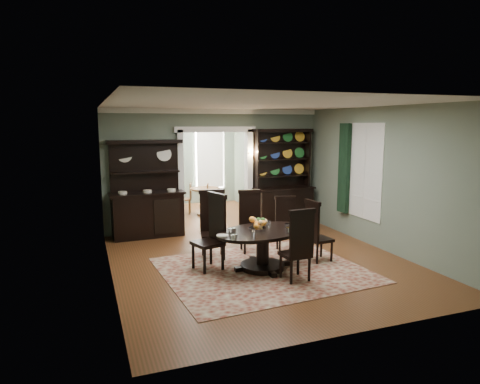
# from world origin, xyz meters

# --- Properties ---
(room) EXTENTS (5.51, 6.01, 3.01)m
(room) POSITION_xyz_m (0.00, 0.04, 1.58)
(room) COLOR brown
(room) RESTS_ON ground
(parlor) EXTENTS (3.51, 3.50, 3.01)m
(parlor) POSITION_xyz_m (0.00, 5.53, 1.52)
(parlor) COLOR brown
(parlor) RESTS_ON ground
(doorway_trim) EXTENTS (2.08, 0.25, 2.57)m
(doorway_trim) POSITION_xyz_m (0.00, 3.00, 1.62)
(doorway_trim) COLOR white
(doorway_trim) RESTS_ON floor
(right_window) EXTENTS (0.15, 1.47, 2.12)m
(right_window) POSITION_xyz_m (2.69, 0.93, 1.60)
(right_window) COLOR white
(right_window) RESTS_ON wall_right
(wall_sconce) EXTENTS (0.27, 0.21, 0.21)m
(wall_sconce) POSITION_xyz_m (0.95, 2.85, 1.89)
(wall_sconce) COLOR #C48234
(wall_sconce) RESTS_ON back_wall_right
(rug) EXTENTS (3.72, 3.26, 0.01)m
(rug) POSITION_xyz_m (-0.14, -0.42, 0.01)
(rug) COLOR maroon
(rug) RESTS_ON floor
(dining_table) EXTENTS (2.10, 2.10, 0.73)m
(dining_table) POSITION_xyz_m (-0.12, -0.34, 0.51)
(dining_table) COLOR black
(dining_table) RESTS_ON rug
(centerpiece) EXTENTS (1.55, 0.99, 0.25)m
(centerpiece) POSITION_xyz_m (-0.22, -0.31, 0.80)
(centerpiece) COLOR silver
(centerpiece) RESTS_ON dining_table
(chair_far_left) EXTENTS (0.58, 0.55, 1.35)m
(chair_far_left) POSITION_xyz_m (-0.77, 0.69, 0.71)
(chair_far_left) COLOR black
(chair_far_left) RESTS_ON rug
(chair_far_mid) EXTENTS (0.54, 0.52, 1.28)m
(chair_far_mid) POSITION_xyz_m (0.10, 0.83, 0.67)
(chair_far_mid) COLOR black
(chair_far_mid) RESTS_ON rug
(chair_far_right) EXTENTS (0.52, 0.50, 1.15)m
(chair_far_right) POSITION_xyz_m (0.78, 0.56, 0.60)
(chair_far_right) COLOR black
(chair_far_right) RESTS_ON rug
(chair_end_left) EXTENTS (0.62, 0.64, 1.40)m
(chair_end_left) POSITION_xyz_m (-0.96, 0.01, 0.74)
(chair_end_left) COLOR black
(chair_end_left) RESTS_ON rug
(chair_end_right) EXTENTS (0.46, 0.48, 1.21)m
(chair_end_right) POSITION_xyz_m (1.00, -0.29, 0.63)
(chair_end_right) COLOR black
(chair_end_right) RESTS_ON rug
(chair_near) EXTENTS (0.50, 0.48, 1.27)m
(chair_near) POSITION_xyz_m (0.19, -1.15, 0.67)
(chair_near) COLOR black
(chair_near) RESTS_ON rug
(sideboard) EXTENTS (1.75, 0.68, 2.27)m
(sideboard) POSITION_xyz_m (-1.76, 2.73, 0.79)
(sideboard) COLOR black
(sideboard) RESTS_ON floor
(welsh_dresser) EXTENTS (1.64, 0.67, 2.51)m
(welsh_dresser) POSITION_xyz_m (1.76, 2.73, 0.91)
(welsh_dresser) COLOR black
(welsh_dresser) RESTS_ON floor
(parlor_table) EXTENTS (0.86, 0.86, 0.80)m
(parlor_table) POSITION_xyz_m (0.14, 4.54, 0.52)
(parlor_table) COLOR brown
(parlor_table) RESTS_ON parlor_floor
(parlor_chair_left) EXTENTS (0.43, 0.42, 0.91)m
(parlor_chair_left) POSITION_xyz_m (-0.29, 4.91, 0.49)
(parlor_chair_left) COLOR brown
(parlor_chair_left) RESTS_ON parlor_floor
(parlor_chair_right) EXTENTS (0.43, 0.42, 0.91)m
(parlor_chair_right) POSITION_xyz_m (0.34, 4.53, 0.49)
(parlor_chair_right) COLOR brown
(parlor_chair_right) RESTS_ON parlor_floor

